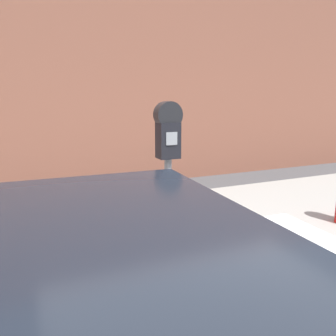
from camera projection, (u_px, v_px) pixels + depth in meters
sidewalk at (140, 235)px, 4.17m from camera, size 24.00×2.80×0.10m
building_facade at (90, 62)px, 6.25m from camera, size 24.00×0.30×4.91m
parking_meter at (168, 152)px, 2.87m from camera, size 0.23×0.16×1.63m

